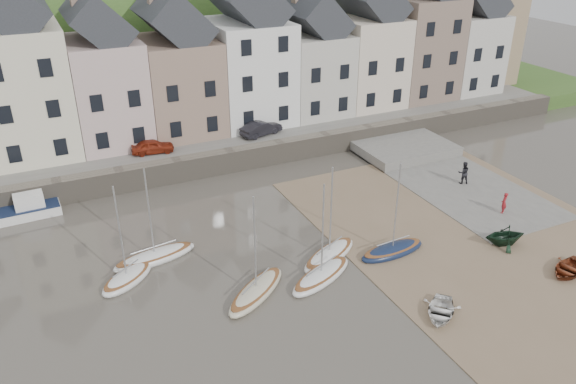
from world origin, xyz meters
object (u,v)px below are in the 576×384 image
car_left (153,146)px  car_right (261,128)px  rowboat_red (569,269)px  rowboat_green (505,235)px  person_red (504,203)px  person_dark (464,173)px  sailboat_0 (155,257)px  rowboat_white (440,311)px

car_left → car_right: 9.43m
rowboat_red → car_left: size_ratio=0.90×
rowboat_green → person_red: (2.96, 3.14, 0.13)m
rowboat_green → person_dark: (3.64, 8.06, 0.26)m
rowboat_red → car_right: (-8.91, 24.76, 1.86)m
car_left → car_right: size_ratio=0.88×
rowboat_green → car_left: car_left is taller
sailboat_0 → person_red: size_ratio=4.16×
sailboat_0 → person_red: 23.78m
rowboat_white → person_dark: 16.81m
rowboat_red → person_red: (1.87, 7.14, 0.51)m
sailboat_0 → rowboat_white: bearing=-43.7°
rowboat_green → person_red: 4.32m
rowboat_white → person_red: size_ratio=1.85×
sailboat_0 → rowboat_green: 21.80m
rowboat_green → car_left: size_ratio=0.79×
rowboat_green → person_dark: size_ratio=1.47×
sailboat_0 → person_dark: 24.01m
sailboat_0 → person_red: sailboat_0 is taller
sailboat_0 → car_right: sailboat_0 is taller
sailboat_0 → car_left: 13.49m
rowboat_green → car_left: (-17.26, 20.76, 1.42)m
rowboat_white → car_right: 24.72m
person_red → car_right: (-10.79, 17.62, 1.35)m
person_dark → rowboat_green: bearing=86.9°
car_right → person_dark: bearing=-154.3°
sailboat_0 → rowboat_red: size_ratio=2.12×
rowboat_red → person_red: 7.40m
car_left → car_right: (9.43, 0.00, 0.06)m
person_dark → car_right: size_ratio=0.47×
person_red → car_left: bearing=-77.0°
car_right → rowboat_red: bearing=-176.6°
rowboat_white → car_left: size_ratio=0.85×
rowboat_white → car_left: bearing=156.3°
rowboat_red → person_dark: (2.55, 12.06, 0.64)m
sailboat_0 → person_red: bearing=-11.2°
rowboat_green → car_right: size_ratio=0.69×
person_red → person_dark: bearing=-133.8°
person_red → rowboat_white: bearing=-3.7°
person_red → car_left: 26.85m
rowboat_white → person_dark: person_dark is taller
sailboat_0 → person_dark: bearing=0.7°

